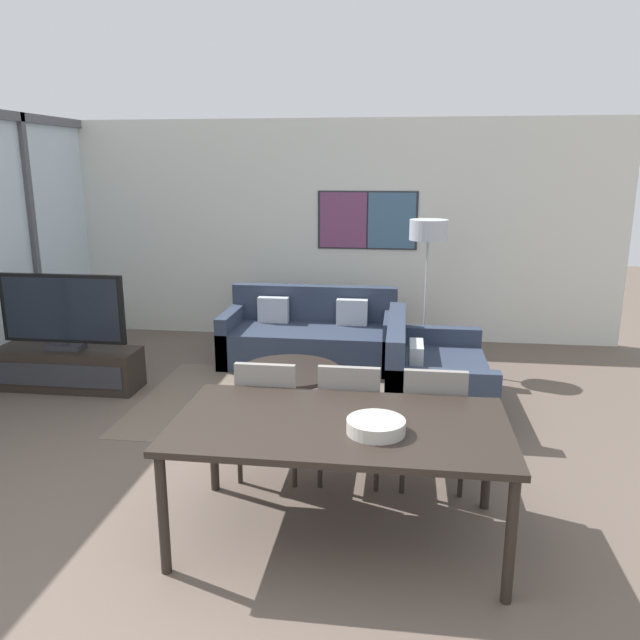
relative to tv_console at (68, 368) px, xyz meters
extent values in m
plane|color=brown|center=(2.34, -2.91, -0.21)|extent=(24.00, 24.00, 0.00)
cube|color=silver|center=(2.34, 2.36, 1.19)|extent=(7.51, 0.06, 2.80)
cube|color=#2D2D33|center=(2.90, 2.32, 1.34)|extent=(1.27, 0.01, 0.74)
cube|color=#753D66|center=(2.59, 2.31, 1.34)|extent=(0.60, 0.02, 0.70)
cube|color=#426684|center=(3.21, 2.31, 1.34)|extent=(0.60, 0.02, 0.70)
cube|color=#515156|center=(-0.88, 1.04, 1.19)|extent=(0.07, 0.08, 2.80)
cube|color=#706051|center=(2.33, -0.11, -0.21)|extent=(2.91, 2.05, 0.01)
cube|color=black|center=(0.00, 0.00, 0.00)|extent=(1.48, 0.44, 0.42)
cube|color=#2D2D33|center=(0.00, -0.22, 0.00)|extent=(1.36, 0.01, 0.23)
cube|color=#2D2D33|center=(0.00, 0.00, 0.23)|extent=(0.36, 0.20, 0.05)
cube|color=#2D2D33|center=(0.00, 0.00, 0.30)|extent=(0.06, 0.03, 0.08)
cube|color=black|center=(0.00, 0.00, 0.63)|extent=(1.30, 0.04, 0.70)
cube|color=black|center=(0.00, -0.02, 0.63)|extent=(1.21, 0.01, 0.63)
cube|color=#2D384C|center=(2.33, 1.16, 0.00)|extent=(1.98, 0.94, 0.42)
cube|color=#2D384C|center=(2.33, 1.55, 0.21)|extent=(1.98, 0.16, 0.84)
cube|color=#2D384C|center=(1.41, 1.16, 0.09)|extent=(0.14, 0.94, 0.60)
cube|color=#2D384C|center=(3.25, 1.16, 0.09)|extent=(0.14, 0.94, 0.60)
cube|color=#B2B7C1|center=(1.86, 1.37, 0.36)|extent=(0.36, 0.12, 0.30)
cube|color=#B2B7C1|center=(2.80, 1.37, 0.36)|extent=(0.36, 0.12, 0.30)
cube|color=#2D384C|center=(3.72, -0.02, 0.00)|extent=(0.94, 1.54, 0.42)
cube|color=#2D384C|center=(3.33, -0.02, 0.21)|extent=(0.16, 1.54, 0.84)
cube|color=#2D384C|center=(3.72, -0.72, 0.09)|extent=(0.94, 0.14, 0.60)
cube|color=#2D384C|center=(3.72, 0.69, 0.09)|extent=(0.94, 0.14, 0.60)
cube|color=#B2B7C1|center=(3.51, -0.36, 0.36)|extent=(0.12, 0.36, 0.30)
cylinder|color=black|center=(2.33, -0.11, -0.19)|extent=(0.44, 0.44, 0.03)
cylinder|color=black|center=(2.33, -0.11, -0.06)|extent=(0.18, 0.18, 0.30)
cylinder|color=black|center=(2.33, -0.11, 0.11)|extent=(0.97, 0.97, 0.04)
cube|color=black|center=(3.03, -2.27, 0.54)|extent=(1.98, 1.06, 0.04)
cylinder|color=black|center=(2.10, -2.74, 0.15)|extent=(0.06, 0.06, 0.73)
cylinder|color=black|center=(3.96, -2.74, 0.15)|extent=(0.06, 0.06, 0.73)
cylinder|color=black|center=(2.10, -1.80, 0.15)|extent=(0.06, 0.06, 0.73)
cylinder|color=black|center=(3.96, -1.80, 0.15)|extent=(0.06, 0.06, 0.73)
cube|color=gray|center=(2.45, -1.49, 0.23)|extent=(0.46, 0.46, 0.06)
cube|color=gray|center=(2.45, -1.69, 0.48)|extent=(0.42, 0.05, 0.44)
cylinder|color=black|center=(2.25, -1.69, 0.00)|extent=(0.04, 0.04, 0.41)
cylinder|color=black|center=(2.65, -1.69, 0.00)|extent=(0.04, 0.04, 0.41)
cylinder|color=black|center=(2.25, -1.29, 0.00)|extent=(0.04, 0.04, 0.41)
cylinder|color=black|center=(2.65, -1.29, 0.00)|extent=(0.04, 0.04, 0.41)
cube|color=gray|center=(3.03, -1.47, 0.23)|extent=(0.46, 0.46, 0.06)
cube|color=gray|center=(3.03, -1.68, 0.48)|extent=(0.42, 0.05, 0.44)
cylinder|color=black|center=(2.83, -1.67, 0.00)|extent=(0.04, 0.04, 0.41)
cylinder|color=black|center=(3.23, -1.67, 0.00)|extent=(0.04, 0.04, 0.41)
cylinder|color=black|center=(2.83, -1.27, 0.00)|extent=(0.04, 0.04, 0.41)
cylinder|color=black|center=(3.23, -1.27, 0.00)|extent=(0.04, 0.04, 0.41)
cube|color=gray|center=(3.61, -1.47, 0.23)|extent=(0.46, 0.46, 0.06)
cube|color=gray|center=(3.61, -1.68, 0.48)|extent=(0.42, 0.05, 0.44)
cylinder|color=black|center=(3.41, -1.67, 0.00)|extent=(0.04, 0.04, 0.41)
cylinder|color=black|center=(3.81, -1.67, 0.00)|extent=(0.04, 0.04, 0.41)
cylinder|color=black|center=(3.41, -1.27, 0.00)|extent=(0.04, 0.04, 0.41)
cylinder|color=black|center=(3.81, -1.27, 0.00)|extent=(0.04, 0.04, 0.41)
cylinder|color=#B7B2A8|center=(3.25, -2.39, 0.60)|extent=(0.34, 0.34, 0.08)
torus|color=#B7B2A8|center=(3.25, -2.39, 0.63)|extent=(0.33, 0.33, 0.02)
cylinder|color=#2D2D33|center=(3.63, 1.17, -0.20)|extent=(0.28, 0.28, 0.02)
cylinder|color=#B7B7BC|center=(3.63, 1.17, 0.53)|extent=(0.03, 0.03, 1.42)
cylinder|color=#B2B7C1|center=(3.63, 1.17, 1.35)|extent=(0.41, 0.41, 0.22)
camera|label=1|loc=(3.37, -5.67, 2.03)|focal=35.00mm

